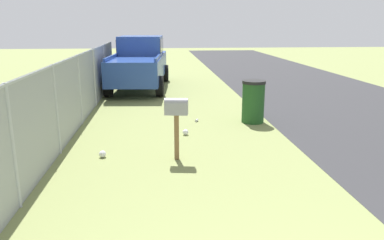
# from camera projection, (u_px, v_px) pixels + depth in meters

# --- Properties ---
(mailbox) EXTENTS (0.26, 0.47, 1.23)m
(mailbox) POSITION_uv_depth(u_px,v_px,m) (176.00, 111.00, 7.21)
(mailbox) COLOR brown
(mailbox) RESTS_ON ground
(pickup_truck) EXTENTS (5.72, 2.46, 2.09)m
(pickup_truck) POSITION_uv_depth(u_px,v_px,m) (140.00, 61.00, 15.49)
(pickup_truck) COLOR #284793
(pickup_truck) RESTS_ON ground
(trash_bin) EXTENTS (0.62, 0.62, 1.14)m
(trash_bin) POSITION_uv_depth(u_px,v_px,m) (253.00, 101.00, 10.08)
(trash_bin) COLOR #1E4C1E
(trash_bin) RESTS_ON ground
(fence_section) EXTENTS (14.17, 0.07, 1.83)m
(fence_section) POSITION_uv_depth(u_px,v_px,m) (79.00, 87.00, 9.79)
(fence_section) COLOR #9EA3A8
(fence_section) RESTS_ON ground
(litter_bag_by_mailbox) EXTENTS (0.14, 0.14, 0.14)m
(litter_bag_by_mailbox) POSITION_uv_depth(u_px,v_px,m) (103.00, 154.00, 7.52)
(litter_bag_by_mailbox) COLOR silver
(litter_bag_by_mailbox) RESTS_ON ground
(litter_can_midfield_a) EXTENTS (0.14, 0.11, 0.07)m
(litter_can_midfield_a) POSITION_uv_depth(u_px,v_px,m) (197.00, 120.00, 10.28)
(litter_can_midfield_a) COLOR silver
(litter_can_midfield_a) RESTS_ON ground
(litter_bag_midfield_b) EXTENTS (0.14, 0.14, 0.14)m
(litter_bag_midfield_b) POSITION_uv_depth(u_px,v_px,m) (185.00, 132.00, 9.03)
(litter_bag_midfield_b) COLOR silver
(litter_bag_midfield_b) RESTS_ON ground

